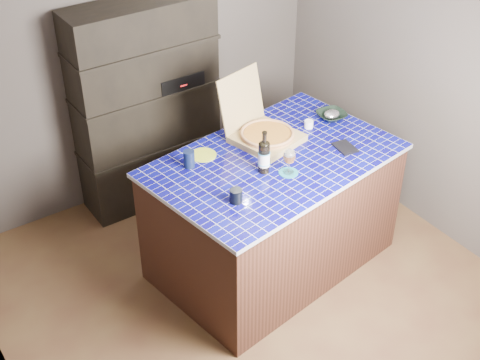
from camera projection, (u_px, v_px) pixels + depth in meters
room at (252, 153)px, 4.35m from camera, size 3.50×3.50×3.50m
shelving_unit at (147, 106)px, 5.59m from camera, size 1.20×0.41×1.80m
kitchen_island at (273, 212)px, 5.07m from camera, size 1.93×1.38×0.98m
pizza_box at (264, 132)px, 4.96m from camera, size 0.55×0.62×0.47m
mead_bottle at (264, 156)px, 4.58m from camera, size 0.09×0.09×0.32m
teal_trivet at (289, 173)px, 4.64m from camera, size 0.14×0.14×0.01m
wine_glass at (289, 157)px, 4.56m from camera, size 0.08×0.08×0.19m
tumbler at (236, 196)px, 4.34m from camera, size 0.09×0.09×0.09m
dvd_case at (345, 147)px, 4.90m from camera, size 0.15×0.20×0.01m
bowl at (332, 116)px, 5.24m from camera, size 0.25×0.25×0.06m
foil_contents at (332, 114)px, 5.24m from camera, size 0.13×0.11×0.06m
white_jar at (309, 124)px, 5.13m from camera, size 0.07×0.07×0.06m
navy_cup at (189, 159)px, 4.67m from camera, size 0.08×0.08×0.13m
green_trivet at (203, 155)px, 4.82m from camera, size 0.19×0.19×0.01m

